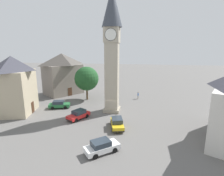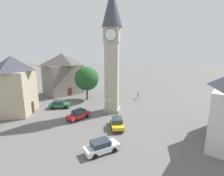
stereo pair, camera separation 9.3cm
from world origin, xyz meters
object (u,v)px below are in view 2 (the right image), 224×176
clock_tower (112,41)px  building_corner_back (14,85)px  car_silver_kerb (79,114)px  car_white_side (101,146)px  tree (87,79)px  building_terrace_right (63,73)px  car_red_corner (117,123)px  pedestrian (138,95)px  car_blue_kerb (59,104)px

clock_tower → building_corner_back: clock_tower is taller
car_silver_kerb → car_white_side: bearing=-55.7°
clock_tower → tree: clock_tower is taller
car_white_side → building_terrace_right: size_ratio=0.37×
car_red_corner → pedestrian: (2.70, 16.28, 0.25)m
clock_tower → car_silver_kerb: size_ratio=5.05×
car_blue_kerb → car_silver_kerb: bearing=-38.3°
building_corner_back → car_red_corner: bearing=-8.9°
car_blue_kerb → car_white_side: (12.03, -13.71, 0.00)m
clock_tower → building_terrace_right: size_ratio=1.97×
building_corner_back → tree: bearing=46.1°
car_silver_kerb → tree: tree is taller
tree → clock_tower: bearing=-42.8°
car_silver_kerb → car_blue_kerb: bearing=141.7°
car_silver_kerb → tree: 12.30m
car_red_corner → building_terrace_right: (-17.03, 18.04, 4.62)m
car_blue_kerb → car_white_side: 18.24m
car_red_corner → building_corner_back: 20.16m
building_terrace_right → clock_tower: bearing=-36.0°
tree → building_terrace_right: size_ratio=0.68×
clock_tower → pedestrian: bearing=62.7°
pedestrian → building_corner_back: 26.12m
car_silver_kerb → building_corner_back: (-12.36, 0.69, 4.61)m
pedestrian → tree: (-11.82, -2.57, 3.99)m
pedestrian → building_terrace_right: 20.28m
tree → building_corner_back: bearing=-133.9°
clock_tower → building_terrace_right: clock_tower is taller
car_blue_kerb → building_corner_back: 8.91m
car_blue_kerb → pedestrian: bearing=31.0°
building_corner_back → car_white_side: bearing=-27.8°
car_white_side → building_corner_back: 21.50m
tree → car_blue_kerb: bearing=-118.8°
clock_tower → car_silver_kerb: bearing=-136.2°
car_blue_kerb → building_terrace_right: building_terrace_right is taller
building_terrace_right → building_corner_back: size_ratio=1.08×
car_silver_kerb → car_red_corner: 7.41m
car_blue_kerb → tree: tree is taller
car_silver_kerb → car_white_side: size_ratio=1.04×
car_silver_kerb → building_corner_back: 13.21m
building_corner_back → building_terrace_right: bearing=81.1°
car_silver_kerb → building_corner_back: size_ratio=0.42×
car_red_corner → car_blue_kerb: bearing=151.6°
pedestrian → tree: 12.73m
car_silver_kerb → tree: size_ratio=0.57×
car_blue_kerb → car_red_corner: bearing=-28.4°
car_red_corner → tree: 17.00m
pedestrian → car_white_side: bearing=-98.7°
car_white_side → building_corner_back: building_corner_back is taller
pedestrian → car_red_corner: bearing=-99.4°
car_white_side → building_terrace_right: building_terrace_right is taller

